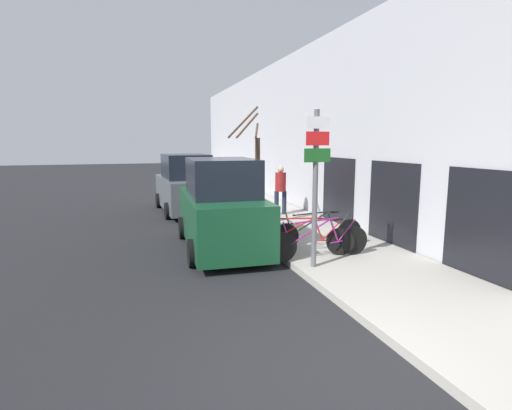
{
  "coord_description": "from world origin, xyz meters",
  "views": [
    {
      "loc": [
        -2.35,
        -3.95,
        2.85
      ],
      "look_at": [
        0.63,
        5.61,
        1.26
      ],
      "focal_mm": 28.0,
      "sensor_mm": 36.0,
      "label": 1
    }
  ],
  "objects_px": {
    "bicycle_0": "(320,241)",
    "pedestrian_near": "(281,187)",
    "bicycle_1": "(304,238)",
    "street_tree": "(256,173)",
    "signpost": "(316,182)",
    "parked_car_1": "(186,186)",
    "bicycle_2": "(318,232)",
    "parked_car_0": "(221,209)"
  },
  "relations": [
    {
      "from": "parked_car_1",
      "to": "street_tree",
      "type": "relative_size",
      "value": 1.21
    },
    {
      "from": "signpost",
      "to": "bicycle_2",
      "type": "distance_m",
      "value": 2.17
    },
    {
      "from": "signpost",
      "to": "street_tree",
      "type": "relative_size",
      "value": 0.88
    },
    {
      "from": "bicycle_2",
      "to": "parked_car_1",
      "type": "bearing_deg",
      "value": 17.72
    },
    {
      "from": "bicycle_0",
      "to": "parked_car_1",
      "type": "height_order",
      "value": "parked_car_1"
    },
    {
      "from": "bicycle_1",
      "to": "street_tree",
      "type": "relative_size",
      "value": 0.58
    },
    {
      "from": "bicycle_1",
      "to": "signpost",
      "type": "bearing_deg",
      "value": -166.75
    },
    {
      "from": "parked_car_0",
      "to": "signpost",
      "type": "bearing_deg",
      "value": -57.56
    },
    {
      "from": "street_tree",
      "to": "parked_car_0",
      "type": "bearing_deg",
      "value": -128.41
    },
    {
      "from": "signpost",
      "to": "parked_car_0",
      "type": "height_order",
      "value": "signpost"
    },
    {
      "from": "parked_car_1",
      "to": "bicycle_1",
      "type": "bearing_deg",
      "value": -79.53
    },
    {
      "from": "bicycle_1",
      "to": "parked_car_0",
      "type": "bearing_deg",
      "value": 71.21
    },
    {
      "from": "signpost",
      "to": "bicycle_2",
      "type": "relative_size",
      "value": 1.34
    },
    {
      "from": "signpost",
      "to": "parked_car_1",
      "type": "relative_size",
      "value": 0.73
    },
    {
      "from": "parked_car_0",
      "to": "pedestrian_near",
      "type": "relative_size",
      "value": 2.56
    },
    {
      "from": "bicycle_1",
      "to": "street_tree",
      "type": "distance_m",
      "value": 3.83
    },
    {
      "from": "bicycle_0",
      "to": "street_tree",
      "type": "relative_size",
      "value": 0.67
    },
    {
      "from": "bicycle_0",
      "to": "pedestrian_near",
      "type": "xyz_separation_m",
      "value": [
        1.17,
        5.66,
        0.64
      ]
    },
    {
      "from": "signpost",
      "to": "parked_car_0",
      "type": "xyz_separation_m",
      "value": [
        -1.49,
        2.57,
        -0.92
      ]
    },
    {
      "from": "parked_car_0",
      "to": "street_tree",
      "type": "relative_size",
      "value": 1.21
    },
    {
      "from": "signpost",
      "to": "bicycle_0",
      "type": "distance_m",
      "value": 1.6
    },
    {
      "from": "bicycle_1",
      "to": "street_tree",
      "type": "height_order",
      "value": "street_tree"
    },
    {
      "from": "bicycle_2",
      "to": "bicycle_0",
      "type": "bearing_deg",
      "value": 155.05
    },
    {
      "from": "bicycle_1",
      "to": "parked_car_1",
      "type": "relative_size",
      "value": 0.48
    },
    {
      "from": "bicycle_1",
      "to": "bicycle_0",
      "type": "bearing_deg",
      "value": -131.16
    },
    {
      "from": "parked_car_1",
      "to": "pedestrian_near",
      "type": "relative_size",
      "value": 2.56
    },
    {
      "from": "bicycle_0",
      "to": "parked_car_1",
      "type": "bearing_deg",
      "value": 12.36
    },
    {
      "from": "pedestrian_near",
      "to": "bicycle_1",
      "type": "bearing_deg",
      "value": -104.81
    },
    {
      "from": "signpost",
      "to": "bicycle_1",
      "type": "relative_size",
      "value": 1.52
    },
    {
      "from": "bicycle_0",
      "to": "pedestrian_near",
      "type": "relative_size",
      "value": 1.41
    },
    {
      "from": "pedestrian_near",
      "to": "parked_car_1",
      "type": "bearing_deg",
      "value": 142.81
    },
    {
      "from": "bicycle_2",
      "to": "parked_car_0",
      "type": "relative_size",
      "value": 0.54
    },
    {
      "from": "signpost",
      "to": "bicycle_0",
      "type": "xyz_separation_m",
      "value": [
        0.4,
        0.53,
        -1.46
      ]
    },
    {
      "from": "signpost",
      "to": "street_tree",
      "type": "xyz_separation_m",
      "value": [
        0.11,
        4.58,
        -0.15
      ]
    },
    {
      "from": "bicycle_1",
      "to": "parked_car_0",
      "type": "distance_m",
      "value": 2.37
    },
    {
      "from": "parked_car_0",
      "to": "street_tree",
      "type": "bearing_deg",
      "value": 53.98
    },
    {
      "from": "bicycle_1",
      "to": "parked_car_1",
      "type": "height_order",
      "value": "parked_car_1"
    },
    {
      "from": "bicycle_1",
      "to": "bicycle_2",
      "type": "relative_size",
      "value": 0.88
    },
    {
      "from": "bicycle_0",
      "to": "pedestrian_near",
      "type": "height_order",
      "value": "pedestrian_near"
    },
    {
      "from": "signpost",
      "to": "bicycle_1",
      "type": "height_order",
      "value": "signpost"
    },
    {
      "from": "parked_car_0",
      "to": "street_tree",
      "type": "height_order",
      "value": "street_tree"
    },
    {
      "from": "signpost",
      "to": "pedestrian_near",
      "type": "distance_m",
      "value": 6.44
    }
  ]
}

